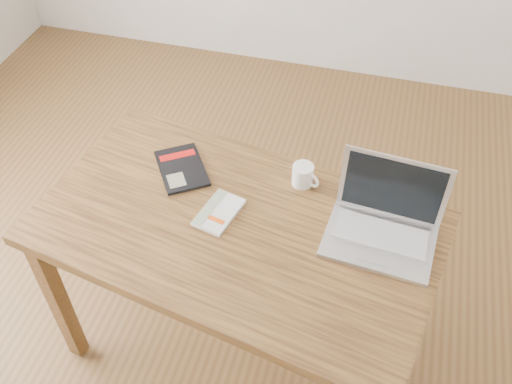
% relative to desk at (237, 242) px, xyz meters
% --- Properties ---
extents(room, '(4.04, 4.04, 2.70)m').
position_rel_desk_xyz_m(room, '(-0.18, 0.08, 0.69)').
color(room, brown).
rests_on(room, ground).
extents(desk, '(1.38, 0.95, 0.75)m').
position_rel_desk_xyz_m(desk, '(0.00, 0.00, 0.00)').
color(desk, '#553719').
rests_on(desk, ground).
extents(white_guidebook, '(0.14, 0.19, 0.02)m').
position_rel_desk_xyz_m(white_guidebook, '(-0.06, 0.03, 0.10)').
color(white_guidebook, silver).
rests_on(white_guidebook, desk).
extents(black_guidebook, '(0.25, 0.27, 0.01)m').
position_rel_desk_xyz_m(black_guidebook, '(-0.25, 0.19, 0.10)').
color(black_guidebook, black).
rests_on(black_guidebook, desk).
extents(laptop, '(0.35, 0.29, 0.23)m').
position_rel_desk_xyz_m(laptop, '(0.45, 0.09, 0.14)').
color(laptop, silver).
rests_on(laptop, desk).
extents(coffee_mug, '(0.10, 0.07, 0.08)m').
position_rel_desk_xyz_m(coffee_mug, '(0.17, 0.23, 0.13)').
color(coffee_mug, white).
rests_on(coffee_mug, desk).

